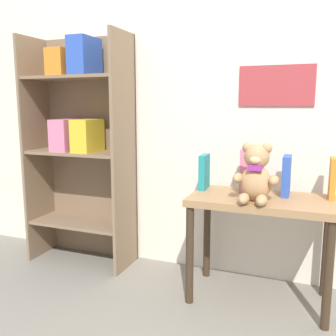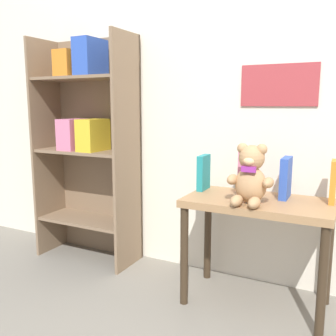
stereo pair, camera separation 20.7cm
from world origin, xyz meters
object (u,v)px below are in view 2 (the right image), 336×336
display_table (258,217)px  book_standing_pink (244,171)px  book_standing_teal (204,172)px  book_standing_blue (286,178)px  teddy_bear (250,177)px  book_standing_orange (333,182)px  bookshelf_side (89,135)px

display_table → book_standing_pink: 0.25m
book_standing_teal → book_standing_blue: size_ratio=0.93×
teddy_bear → book_standing_orange: teddy_bear is taller
bookshelf_side → book_standing_blue: bearing=-1.7°
display_table → book_standing_teal: book_standing_teal is taller
book_standing_pink → teddy_bear: bearing=-68.0°
book_standing_pink → book_standing_orange: size_ratio=1.13×
teddy_bear → book_standing_pink: 0.21m
book_standing_blue → book_standing_orange: size_ratio=1.00×
book_standing_teal → book_standing_orange: book_standing_orange is taller
book_standing_blue → book_standing_orange: same height
book_standing_blue → book_standing_orange: 0.21m
bookshelf_side → book_standing_orange: bearing=-1.1°
bookshelf_side → book_standing_teal: (0.81, -0.05, -0.17)m
display_table → teddy_bear: bearing=-102.6°
book_standing_teal → book_standing_pink: bearing=3.6°
teddy_bear → book_standing_teal: (-0.30, 0.17, -0.03)m
display_table → book_standing_pink: book_standing_pink is taller
display_table → book_standing_orange: size_ratio=3.48×
book_standing_teal → teddy_bear: bearing=-31.7°
book_standing_orange → bookshelf_side: bearing=177.1°
display_table → book_standing_blue: size_ratio=3.47×
display_table → book_standing_pink: size_ratio=3.08×
bookshelf_side → book_standing_pink: bearing=-1.4°
book_standing_teal → book_standing_orange: 0.64m
teddy_bear → book_standing_teal: bearing=150.0°
book_standing_pink → book_standing_blue: (0.21, -0.01, -0.01)m
book_standing_blue → teddy_bear: bearing=-125.5°
display_table → teddy_bear: (-0.02, -0.09, 0.21)m
book_standing_blue → book_standing_orange: bearing=1.5°
book_standing_teal → book_standing_orange: size_ratio=0.93×
display_table → book_standing_teal: (-0.32, 0.08, 0.18)m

